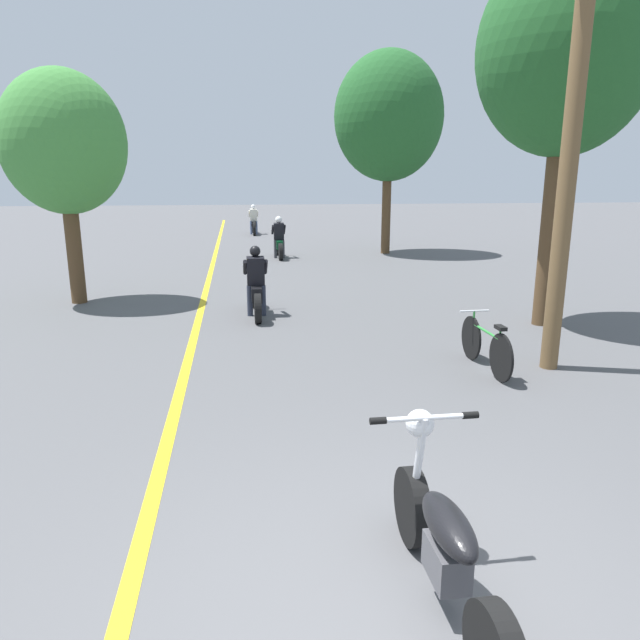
{
  "coord_description": "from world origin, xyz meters",
  "views": [
    {
      "loc": [
        -0.92,
        -2.8,
        2.62
      ],
      "look_at": [
        0.09,
        4.1,
        0.9
      ],
      "focal_mm": 32.0,
      "sensor_mm": 36.0,
      "label": 1
    }
  ],
  "objects_px": {
    "utility_pole": "(572,134)",
    "roadside_tree_right_near": "(566,53)",
    "bicycle_parked": "(486,345)",
    "roadside_tree_left": "(63,144)",
    "motorcycle_rider_lead": "(256,289)",
    "roadside_tree_right_far": "(389,117)",
    "motorcycle_foreground": "(444,545)",
    "motorcycle_rider_far": "(254,223)",
    "motorcycle_rider_mid": "(279,242)"
  },
  "relations": [
    {
      "from": "roadside_tree_left",
      "to": "utility_pole",
      "type": "bearing_deg",
      "value": -35.77
    },
    {
      "from": "utility_pole",
      "to": "motorcycle_rider_mid",
      "type": "relative_size",
      "value": 3.23
    },
    {
      "from": "roadside_tree_left",
      "to": "motorcycle_rider_mid",
      "type": "relative_size",
      "value": 2.51
    },
    {
      "from": "roadside_tree_right_far",
      "to": "motorcycle_rider_lead",
      "type": "bearing_deg",
      "value": -118.69
    },
    {
      "from": "roadside_tree_right_near",
      "to": "bicycle_parked",
      "type": "height_order",
      "value": "roadside_tree_right_near"
    },
    {
      "from": "motorcycle_rider_mid",
      "to": "motorcycle_rider_far",
      "type": "bearing_deg",
      "value": 93.72
    },
    {
      "from": "roadside_tree_left",
      "to": "motorcycle_foreground",
      "type": "bearing_deg",
      "value": -64.8
    },
    {
      "from": "utility_pole",
      "to": "motorcycle_foreground",
      "type": "bearing_deg",
      "value": -126.46
    },
    {
      "from": "utility_pole",
      "to": "roadside_tree_right_near",
      "type": "height_order",
      "value": "roadside_tree_right_near"
    },
    {
      "from": "roadside_tree_right_near",
      "to": "motorcycle_rider_far",
      "type": "bearing_deg",
      "value": 103.95
    },
    {
      "from": "roadside_tree_right_far",
      "to": "motorcycle_rider_mid",
      "type": "distance_m",
      "value": 5.79
    },
    {
      "from": "utility_pole",
      "to": "motorcycle_rider_lead",
      "type": "distance_m",
      "value": 6.2
    },
    {
      "from": "motorcycle_rider_mid",
      "to": "motorcycle_foreground",
      "type": "bearing_deg",
      "value": -90.79
    },
    {
      "from": "utility_pole",
      "to": "roadside_tree_right_near",
      "type": "distance_m",
      "value": 3.04
    },
    {
      "from": "utility_pole",
      "to": "motorcycle_rider_lead",
      "type": "bearing_deg",
      "value": 136.02
    },
    {
      "from": "roadside_tree_left",
      "to": "motorcycle_rider_mid",
      "type": "distance_m",
      "value": 8.78
    },
    {
      "from": "utility_pole",
      "to": "roadside_tree_left",
      "type": "height_order",
      "value": "utility_pole"
    },
    {
      "from": "roadside_tree_left",
      "to": "motorcycle_rider_far",
      "type": "xyz_separation_m",
      "value": [
        4.32,
        15.64,
        -2.79
      ]
    },
    {
      "from": "motorcycle_rider_mid",
      "to": "motorcycle_rider_far",
      "type": "distance_m",
      "value": 8.93
    },
    {
      "from": "roadside_tree_right_near",
      "to": "motorcycle_rider_mid",
      "type": "distance_m",
      "value": 11.59
    },
    {
      "from": "roadside_tree_right_near",
      "to": "roadside_tree_right_far",
      "type": "xyz_separation_m",
      "value": [
        -0.18,
        10.7,
        0.05
      ]
    },
    {
      "from": "roadside_tree_right_far",
      "to": "utility_pole",
      "type": "bearing_deg",
      "value": -94.39
    },
    {
      "from": "motorcycle_rider_lead",
      "to": "bicycle_parked",
      "type": "xyz_separation_m",
      "value": [
        3.07,
        -3.84,
        -0.16
      ]
    },
    {
      "from": "roadside_tree_left",
      "to": "motorcycle_rider_far",
      "type": "relative_size",
      "value": 2.25
    },
    {
      "from": "roadside_tree_right_far",
      "to": "motorcycle_rider_mid",
      "type": "height_order",
      "value": "roadside_tree_right_far"
    },
    {
      "from": "utility_pole",
      "to": "roadside_tree_left",
      "type": "xyz_separation_m",
      "value": [
        -7.83,
        5.64,
        0.14
      ]
    },
    {
      "from": "utility_pole",
      "to": "roadside_tree_right_far",
      "type": "relative_size",
      "value": 0.89
    },
    {
      "from": "utility_pole",
      "to": "roadside_tree_right_near",
      "type": "xyz_separation_m",
      "value": [
        1.19,
        2.37,
        1.49
      ]
    },
    {
      "from": "motorcycle_rider_lead",
      "to": "bicycle_parked",
      "type": "bearing_deg",
      "value": -51.36
    },
    {
      "from": "motorcycle_rider_mid",
      "to": "utility_pole",
      "type": "bearing_deg",
      "value": -76.67
    },
    {
      "from": "roadside_tree_right_near",
      "to": "motorcycle_foreground",
      "type": "relative_size",
      "value": 3.27
    },
    {
      "from": "roadside_tree_right_far",
      "to": "motorcycle_rider_lead",
      "type": "distance_m",
      "value": 11.28
    },
    {
      "from": "roadside_tree_right_near",
      "to": "motorcycle_rider_mid",
      "type": "bearing_deg",
      "value": 112.38
    },
    {
      "from": "utility_pole",
      "to": "motorcycle_rider_mid",
      "type": "bearing_deg",
      "value": 103.33
    },
    {
      "from": "roadside_tree_left",
      "to": "roadside_tree_right_far",
      "type": "bearing_deg",
      "value": 40.07
    },
    {
      "from": "motorcycle_rider_mid",
      "to": "roadside_tree_left",
      "type": "bearing_deg",
      "value": -126.02
    },
    {
      "from": "roadside_tree_right_near",
      "to": "bicycle_parked",
      "type": "distance_m",
      "value": 5.36
    },
    {
      "from": "roadside_tree_right_far",
      "to": "bicycle_parked",
      "type": "xyz_separation_m",
      "value": [
        -1.96,
        -13.02,
        -4.37
      ]
    },
    {
      "from": "roadside_tree_right_near",
      "to": "motorcycle_rider_lead",
      "type": "relative_size",
      "value": 3.34
    },
    {
      "from": "roadside_tree_right_far",
      "to": "motorcycle_foreground",
      "type": "relative_size",
      "value": 3.52
    },
    {
      "from": "bicycle_parked",
      "to": "motorcycle_rider_far",
      "type": "bearing_deg",
      "value": 96.86
    },
    {
      "from": "motorcycle_rider_mid",
      "to": "bicycle_parked",
      "type": "distance_m",
      "value": 12.49
    },
    {
      "from": "motorcycle_rider_lead",
      "to": "motorcycle_foreground",
      "type": "bearing_deg",
      "value": -83.98
    },
    {
      "from": "roadside_tree_right_far",
      "to": "bicycle_parked",
      "type": "height_order",
      "value": "roadside_tree_right_far"
    },
    {
      "from": "roadside_tree_left",
      "to": "bicycle_parked",
      "type": "xyz_separation_m",
      "value": [
        6.87,
        -5.59,
        -2.98
      ]
    },
    {
      "from": "roadside_tree_left",
      "to": "motorcycle_rider_lead",
      "type": "xyz_separation_m",
      "value": [
        3.8,
        -1.76,
        -2.81
      ]
    },
    {
      "from": "roadside_tree_right_far",
      "to": "bicycle_parked",
      "type": "distance_m",
      "value": 13.88
    },
    {
      "from": "roadside_tree_left",
      "to": "motorcycle_rider_far",
      "type": "height_order",
      "value": "roadside_tree_left"
    },
    {
      "from": "roadside_tree_right_far",
      "to": "motorcycle_rider_far",
      "type": "xyz_separation_m",
      "value": [
        -4.51,
        8.21,
        -4.19
      ]
    },
    {
      "from": "motorcycle_rider_mid",
      "to": "bicycle_parked",
      "type": "bearing_deg",
      "value": -80.89
    }
  ]
}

